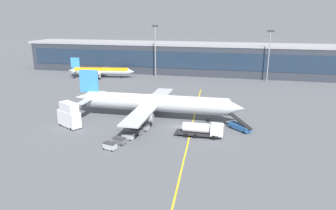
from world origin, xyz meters
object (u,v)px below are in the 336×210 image
Objects in this scene: baggage_cart_3 at (136,131)px; commuter_jet_far at (101,71)px; belt_loader at (240,126)px; catering_lift at (69,115)px; fuel_tanker at (203,130)px; baggage_cart_1 at (119,141)px; baggage_cart_0 at (110,146)px; baggage_cart_4 at (143,127)px; main_airliner at (155,103)px; baggage_cart_2 at (128,136)px.

baggage_cart_3 is 73.12m from commuter_jet_far.
catering_lift is at bearing -169.57° from belt_loader.
baggage_cart_1 is (-16.76, -8.30, -0.96)m from fuel_tanker.
baggage_cart_0 is 3.20m from baggage_cart_1.
belt_loader is at bearing 38.64° from fuel_tanker.
belt_loader reaches higher than baggage_cart_3.
baggage_cart_0 is at bearing -104.46° from baggage_cart_4.
baggage_cart_3 is (-23.26, -8.58, -0.21)m from belt_loader.
main_airliner reaches higher than fuel_tanker.
main_airliner is at bearing 82.02° from baggage_cart_1.
baggage_cart_1 is at bearing -104.46° from baggage_cart_2.
baggage_cart_3 is at bearing -104.46° from baggage_cart_4.
baggage_cart_3 is at bearing -58.82° from commuter_jet_far.
main_airliner is 6.47× the size of catering_lift.
baggage_cart_1 and baggage_cart_2 have the same top height.
baggage_cart_2 is (-24.06, -11.68, -0.21)m from belt_loader.
baggage_cart_4 is (-22.46, -5.48, -0.21)m from belt_loader.
commuter_jet_far reaches higher than baggage_cart_1.
catering_lift is 18.51m from baggage_cart_0.
commuter_jet_far is (-53.00, 60.43, 1.16)m from fuel_tanker.
baggage_cart_0 is at bearing -147.00° from fuel_tanker.
fuel_tanker is 15.33m from baggage_cart_3.
belt_loader is 2.03× the size of baggage_cart_0.
baggage_cart_4 is at bearing 6.32° from catering_lift.
baggage_cart_4 is (1.60, 6.20, 0.00)m from baggage_cart_2.
commuter_jet_far is at bearing 119.44° from baggage_cart_2.
main_airliner is at bearing 169.63° from belt_loader.
belt_loader is at bearing 30.73° from baggage_cart_1.
baggage_cart_2 is at bearing -104.46° from baggage_cart_3.
main_airliner reaches higher than baggage_cart_2.
belt_loader is 0.20× the size of commuter_jet_far.
main_airliner is 15.73× the size of baggage_cart_4.
main_airliner is 16.24m from baggage_cart_2.
belt_loader is at bearing 20.25° from baggage_cart_3.
catering_lift is 17.75m from baggage_cart_3.
commuter_jet_far is (-37.04, 65.63, 2.13)m from baggage_cart_2.
main_airliner is 1.55× the size of commuter_jet_far.
baggage_cart_2 is (1.60, 6.20, 0.00)m from baggage_cart_0.
baggage_cart_2 is 6.40m from baggage_cart_4.
main_airliner is at bearing 31.89° from catering_lift.
commuter_jet_far is at bearing 116.27° from baggage_cart_0.
fuel_tanker is 16.81m from baggage_cart_2.
main_airliner is at bearing -52.06° from commuter_jet_far.
baggage_cart_4 is (2.40, 9.30, 0.00)m from baggage_cart_1.
baggage_cart_3 is at bearing -3.47° from catering_lift.
commuter_jet_far is (-20.28, 61.46, -0.16)m from catering_lift.
fuel_tanker is 1.51× the size of catering_lift.
belt_loader is 2.03× the size of baggage_cart_3.
belt_loader reaches higher than baggage_cart_0.
belt_loader is 23.12m from baggage_cart_4.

